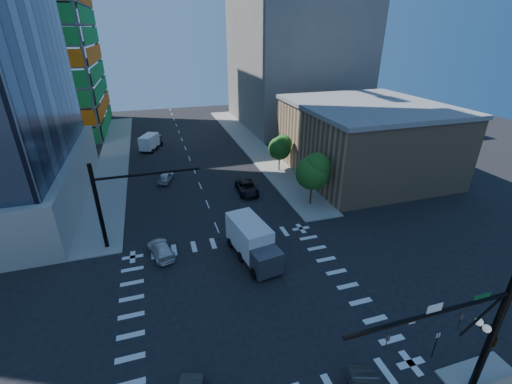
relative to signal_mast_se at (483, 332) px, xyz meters
name	(u,v)px	position (x,y,z in m)	size (l,w,h in m)	color
ground	(245,300)	(-10.60, 11.50, -5.01)	(160.00, 160.00, 0.00)	black
road_markings	(245,300)	(-10.60, 11.50, -5.00)	(20.00, 20.00, 0.01)	silver
sidewalk_ne	(252,145)	(1.90, 51.50, -4.93)	(5.00, 60.00, 0.15)	gray
sidewalk_nw	(114,158)	(-23.10, 51.50, -4.93)	(5.00, 60.00, 0.15)	gray
construction_building	(13,4)	(-38.02, 73.43, 19.60)	(25.16, 34.50, 70.60)	slate
commercial_building	(365,139)	(14.40, 33.50, 0.31)	(20.50, 22.50, 10.60)	#A1815E
bg_building_ne	(294,60)	(16.40, 66.50, 8.99)	(24.00, 30.00, 28.00)	slate
signal_mast_se	(483,332)	(0.00, 0.00, 0.00)	(10.51, 2.48, 9.00)	black
signal_mast_nw	(114,198)	(-20.60, 23.00, 0.49)	(10.20, 0.40, 9.00)	black
tree_south	(314,171)	(2.03, 25.40, -0.32)	(4.16, 4.16, 6.82)	#382316
tree_north	(281,147)	(2.33, 37.40, -1.02)	(3.54, 3.52, 5.78)	#382316
no_parking_sign	(436,342)	(0.10, 2.50, -3.63)	(0.30, 0.06, 2.20)	black
car_nb_far	(247,187)	(-4.80, 31.38, -4.26)	(2.48, 5.37, 1.49)	black
car_sb_near	(161,249)	(-16.85, 20.06, -4.35)	(1.85, 4.55, 1.32)	silver
car_sb_mid	(166,177)	(-15.13, 38.50, -4.31)	(1.66, 4.11, 1.40)	#B9BBC2
box_truck_near	(254,245)	(-8.27, 16.66, -3.43)	(3.94, 7.18, 3.57)	black
box_truck_far	(151,142)	(-16.58, 54.92, -3.73)	(4.39, 5.97, 2.88)	black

